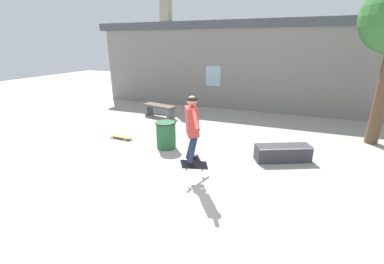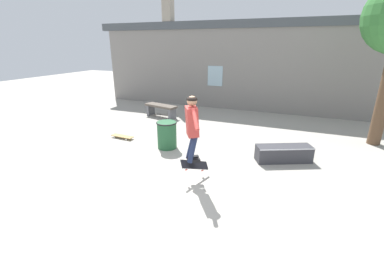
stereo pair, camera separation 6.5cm
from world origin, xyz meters
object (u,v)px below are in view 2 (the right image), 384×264
(trash_bin, at_px, (167,134))
(skateboard_flipping, at_px, (195,165))
(park_bench, at_px, (161,108))
(skater, at_px, (192,124))
(skateboard_resting, at_px, (122,136))
(skate_ledge, at_px, (284,153))

(trash_bin, distance_m, skateboard_flipping, 2.01)
(park_bench, distance_m, skater, 5.50)
(skater, xyz_separation_m, skateboard_resting, (-3.09, 1.66, -1.25))
(skateboard_resting, bearing_deg, skate_ledge, 5.20)
(skate_ledge, distance_m, skater, 2.79)
(trash_bin, bearing_deg, skater, -47.31)
(skateboard_flipping, bearing_deg, skater, -170.61)
(park_bench, height_order, skate_ledge, park_bench)
(park_bench, xyz_separation_m, trash_bin, (1.77, -2.90, 0.05))
(park_bench, height_order, skateboard_flipping, skateboard_flipping)
(skate_ledge, height_order, trash_bin, trash_bin)
(park_bench, height_order, skater, skater)
(trash_bin, height_order, skateboard_flipping, trash_bin)
(skateboard_flipping, bearing_deg, trash_bin, 73.47)
(park_bench, relative_size, trash_bin, 1.91)
(skater, relative_size, skateboard_flipping, 1.86)
(trash_bin, bearing_deg, skateboard_resting, 174.70)
(skater, relative_size, skateboard_resting, 1.82)
(skate_ledge, xyz_separation_m, skateboard_flipping, (-1.78, -1.73, 0.14))
(skate_ledge, height_order, skateboard_flipping, skateboard_flipping)
(trash_bin, xyz_separation_m, skateboard_resting, (-1.70, 0.16, -0.34))
(skater, bearing_deg, skate_ledge, 13.19)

